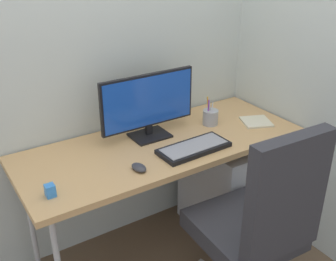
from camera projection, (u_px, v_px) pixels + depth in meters
ground_plane at (163, 248)px, 2.58m from camera, size 8.00×8.00×0.00m
wall_back at (128, 13)px, 2.24m from camera, size 3.22×0.04×2.80m
wall_side_right at (315, 15)px, 2.21m from camera, size 0.04×2.25×2.80m
desk at (163, 149)px, 2.28m from camera, size 1.60×0.64×0.75m
office_chair at (258, 222)px, 1.93m from camera, size 0.54×0.57×1.08m
filing_cabinet at (228, 183)px, 2.67m from camera, size 0.45×0.54×0.64m
monitor at (148, 104)px, 2.25m from camera, size 0.57×0.17×0.37m
keyboard at (194, 148)px, 2.17m from camera, size 0.40×0.18×0.03m
mouse at (139, 167)px, 1.98m from camera, size 0.07×0.10×0.03m
pen_holder at (210, 117)px, 2.45m from camera, size 0.09×0.09×0.17m
notebook at (256, 122)px, 2.49m from camera, size 0.22×0.22×0.01m
desk_clamp_accessory at (50, 191)px, 1.78m from camera, size 0.04×0.04×0.06m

